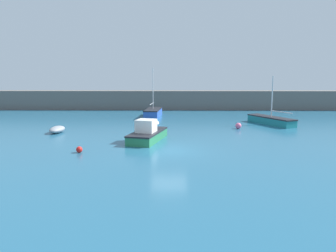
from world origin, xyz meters
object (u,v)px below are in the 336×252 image
(sailboat_twin_hulled, at_px, (271,120))
(rowboat_white_midwater, at_px, (153,122))
(dinghy_near_pier, at_px, (57,129))
(cabin_cruiser_white, at_px, (147,134))
(mooring_buoy_pink, at_px, (238,126))
(sailboat_tall_mast, at_px, (153,113))
(mooring_buoy_red, at_px, (79,150))

(sailboat_twin_hulled, distance_m, rowboat_white_midwater, 12.66)
(dinghy_near_pier, bearing_deg, cabin_cruiser_white, 71.86)
(sailboat_twin_hulled, height_order, mooring_buoy_pink, sailboat_twin_hulled)
(dinghy_near_pier, relative_size, sailboat_tall_mast, 0.39)
(dinghy_near_pier, relative_size, mooring_buoy_pink, 4.02)
(sailboat_twin_hulled, height_order, rowboat_white_midwater, sailboat_twin_hulled)
(dinghy_near_pier, bearing_deg, rowboat_white_midwater, 121.46)
(rowboat_white_midwater, xyz_separation_m, mooring_buoy_pink, (8.56, -1.86, -0.05))
(mooring_buoy_pink, bearing_deg, sailboat_twin_hulled, 35.44)
(mooring_buoy_red, bearing_deg, rowboat_white_midwater, 70.32)
(cabin_cruiser_white, relative_size, mooring_buoy_red, 12.74)
(cabin_cruiser_white, distance_m, mooring_buoy_red, 6.00)
(dinghy_near_pier, relative_size, rowboat_white_midwater, 0.82)
(mooring_buoy_pink, bearing_deg, dinghy_near_pier, -171.75)
(sailboat_tall_mast, bearing_deg, dinghy_near_pier, 149.70)
(mooring_buoy_red, relative_size, mooring_buoy_pink, 0.74)
(sailboat_twin_hulled, distance_m, mooring_buoy_pink, 4.97)
(mooring_buoy_pink, bearing_deg, rowboat_white_midwater, 167.75)
(cabin_cruiser_white, bearing_deg, mooring_buoy_pink, -40.78)
(dinghy_near_pier, bearing_deg, sailboat_twin_hulled, 108.69)
(mooring_buoy_pink, bearing_deg, cabin_cruiser_white, -144.66)
(sailboat_twin_hulled, relative_size, cabin_cruiser_white, 1.10)
(dinghy_near_pier, xyz_separation_m, cabin_cruiser_white, (8.56, -3.56, 0.28))
(sailboat_tall_mast, bearing_deg, rowboat_white_midwater, -172.40)
(dinghy_near_pier, relative_size, cabin_cruiser_white, 0.43)
(cabin_cruiser_white, height_order, mooring_buoy_red, cabin_cruiser_white)
(sailboat_tall_mast, bearing_deg, cabin_cruiser_white, -173.70)
(sailboat_tall_mast, distance_m, cabin_cruiser_white, 15.18)
(rowboat_white_midwater, distance_m, cabin_cruiser_white, 7.90)
(rowboat_white_midwater, distance_m, mooring_buoy_red, 12.76)
(sailboat_tall_mast, bearing_deg, mooring_buoy_red, 173.21)
(cabin_cruiser_white, xyz_separation_m, mooring_buoy_red, (-4.35, -4.12, -0.37))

